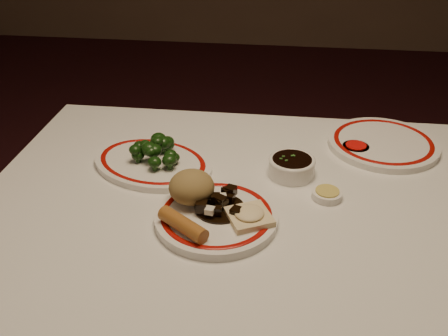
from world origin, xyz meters
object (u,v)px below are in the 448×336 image
stirfry_heap (221,204)px  broccoli_plate (153,163)px  soy_bowl (292,167)px  fried_wonton (249,215)px  broccoli_pile (156,149)px  dining_table (260,244)px  main_plate (216,217)px  spring_roll (183,224)px  rice_mound (192,187)px

stirfry_heap → broccoli_plate: 0.25m
broccoli_plate → soy_bowl: (0.32, 0.00, 0.01)m
fried_wonton → soy_bowl: (0.08, 0.20, -0.01)m
broccoli_pile → soy_bowl: (0.31, -0.01, -0.02)m
broccoli_pile → stirfry_heap: bearing=-46.9°
dining_table → stirfry_heap: (-0.08, -0.04, 0.12)m
main_plate → spring_roll: spring_roll is taller
fried_wonton → stirfry_heap: stirfry_heap is taller
dining_table → stirfry_heap: bearing=-154.7°
dining_table → soy_bowl: soy_bowl is taller
broccoli_plate → soy_bowl: 0.32m
dining_table → broccoli_plate: bearing=152.3°
main_plate → rice_mound: size_ratio=3.18×
stirfry_heap → broccoli_pile: size_ratio=0.77×
broccoli_plate → main_plate: bearing=-47.2°
spring_roll → stirfry_heap: 0.10m
spring_roll → fried_wonton: (0.12, 0.05, -0.00)m
spring_roll → dining_table: bearing=-14.3°
stirfry_heap → broccoli_pile: bearing=133.1°
spring_roll → fried_wonton: bearing=-30.4°
stirfry_heap → broccoli_pile: broccoli_pile is taller
dining_table → rice_mound: (-0.14, -0.01, 0.14)m
rice_mound → soy_bowl: 0.25m
spring_roll → broccoli_pile: bearing=60.1°
fried_wonton → soy_bowl: 0.22m
main_plate → broccoli_plate: (-0.18, 0.19, -0.00)m
spring_roll → stirfry_heap: (0.06, 0.08, -0.00)m
broccoli_plate → soy_bowl: bearing=0.2°
main_plate → broccoli_plate: main_plate is taller
rice_mound → fried_wonton: (0.12, -0.05, -0.02)m
main_plate → broccoli_pile: bearing=129.8°
main_plate → stirfry_heap: 0.03m
dining_table → soy_bowl: 0.19m
spring_roll → broccoli_pile: 0.29m
dining_table → fried_wonton: size_ratio=11.44×
fried_wonton → broccoli_pile: size_ratio=0.80×
main_plate → spring_roll: (-0.05, -0.06, 0.02)m
dining_table → main_plate: bearing=-148.6°
stirfry_heap → broccoli_pile: 0.26m
spring_roll → main_plate: bearing=-4.8°
rice_mound → broccoli_plate: 0.20m
main_plate → fried_wonton: 0.07m
dining_table → rice_mound: size_ratio=13.04×
main_plate → rice_mound: (-0.05, 0.04, 0.04)m
dining_table → broccoli_pile: bearing=149.6°
stirfry_heap → spring_roll: bearing=-128.6°
fried_wonton → broccoli_plate: size_ratio=0.30×
broccoli_plate → broccoli_pile: broccoli_pile is taller
spring_roll → soy_bowl: bearing=-1.5°
broccoli_pile → fried_wonton: bearing=-42.3°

